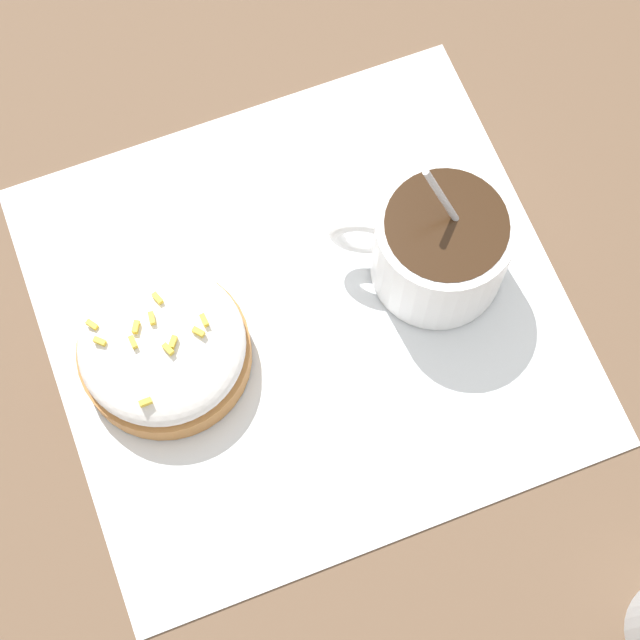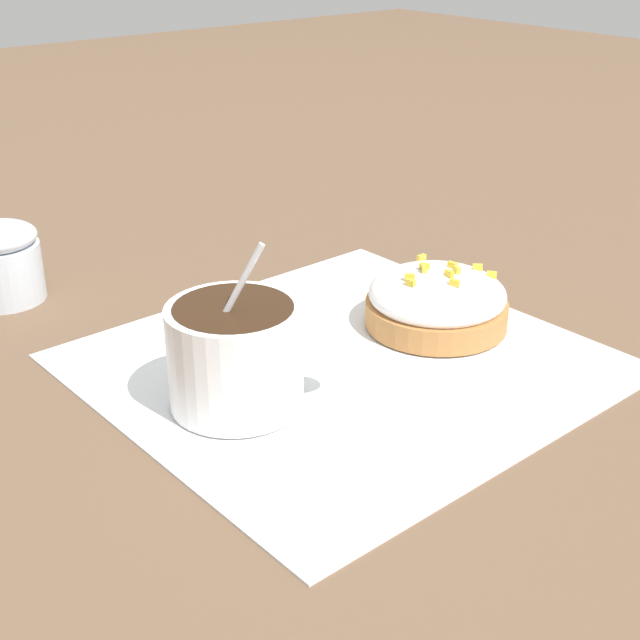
% 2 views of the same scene
% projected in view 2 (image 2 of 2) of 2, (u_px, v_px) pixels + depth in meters
% --- Properties ---
extents(ground_plane, '(3.00, 3.00, 0.00)m').
position_uv_depth(ground_plane, '(343.00, 365.00, 0.60)').
color(ground_plane, brown).
extents(paper_napkin, '(0.32, 0.30, 0.00)m').
position_uv_depth(paper_napkin, '(343.00, 363.00, 0.59)').
color(paper_napkin, white).
rests_on(paper_napkin, ground_plane).
extents(coffee_cup, '(0.10, 0.08, 0.11)m').
position_uv_depth(coffee_cup, '(240.00, 353.00, 0.53)').
color(coffee_cup, white).
rests_on(coffee_cup, paper_napkin).
extents(frosted_pastry, '(0.10, 0.10, 0.05)m').
position_uv_depth(frosted_pastry, '(437.00, 301.00, 0.64)').
color(frosted_pastry, '#B2753D').
rests_on(frosted_pastry, paper_napkin).
extents(sugar_bowl, '(0.06, 0.06, 0.06)m').
position_uv_depth(sugar_bowl, '(1.00, 261.00, 0.68)').
color(sugar_bowl, silver).
rests_on(sugar_bowl, ground_plane).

